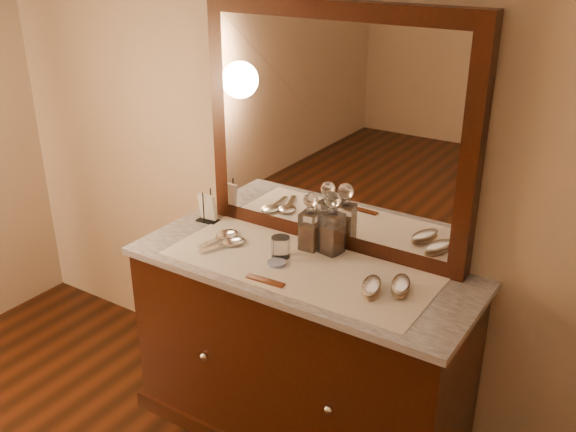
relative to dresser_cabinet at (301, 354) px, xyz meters
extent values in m
plane|color=tan|center=(0.00, 0.29, 0.99)|extent=(4.50, 4.50, 0.00)
cube|color=black|center=(0.00, 0.00, 0.00)|extent=(1.40, 0.55, 0.82)
cube|color=black|center=(0.00, 0.00, -0.37)|extent=(1.46, 0.59, 0.08)
sphere|color=silver|center=(-0.30, -0.28, 0.04)|extent=(0.04, 0.04, 0.04)
sphere|color=silver|center=(0.30, -0.28, 0.04)|extent=(0.04, 0.04, 0.04)
cube|color=silver|center=(0.00, 0.00, 0.42)|extent=(1.44, 0.59, 0.03)
cube|color=black|center=(0.00, 0.25, 0.94)|extent=(1.20, 0.08, 1.00)
cube|color=white|center=(0.00, 0.21, 0.94)|extent=(1.06, 0.01, 0.86)
cube|color=white|center=(0.00, -0.02, 0.44)|extent=(1.10, 0.45, 0.00)
cylinder|color=silver|center=(-0.08, -0.06, 0.45)|extent=(0.09, 0.09, 0.01)
cube|color=brown|center=(-0.04, -0.20, 0.45)|extent=(0.16, 0.04, 0.01)
cube|color=black|center=(-0.59, 0.12, 0.44)|extent=(0.11, 0.07, 0.01)
cylinder|color=black|center=(-0.59, 0.09, 0.52)|extent=(0.01, 0.01, 0.15)
cylinder|color=black|center=(-0.59, 0.15, 0.52)|extent=(0.01, 0.01, 0.15)
cube|color=white|center=(-0.59, 0.12, 0.51)|extent=(0.08, 0.04, 0.12)
cube|color=brown|center=(-0.04, 0.13, 0.50)|extent=(0.07, 0.07, 0.11)
cube|color=white|center=(-0.04, 0.13, 0.53)|extent=(0.08, 0.08, 0.16)
cylinder|color=white|center=(-0.04, 0.13, 0.62)|extent=(0.04, 0.04, 0.03)
sphere|color=white|center=(-0.04, 0.13, 0.67)|extent=(0.07, 0.07, 0.06)
cube|color=brown|center=(0.05, 0.15, 0.51)|extent=(0.08, 0.08, 0.12)
cube|color=white|center=(0.05, 0.15, 0.53)|extent=(0.09, 0.09, 0.18)
cylinder|color=white|center=(0.05, 0.15, 0.63)|extent=(0.04, 0.04, 0.03)
sphere|color=white|center=(0.05, 0.15, 0.68)|extent=(0.08, 0.08, 0.07)
ellipsoid|color=#927859|center=(0.34, -0.05, 0.46)|extent=(0.12, 0.17, 0.02)
ellipsoid|color=silver|center=(0.34, -0.05, 0.48)|extent=(0.12, 0.17, 0.02)
ellipsoid|color=#927859|center=(0.43, 0.01, 0.46)|extent=(0.11, 0.17, 0.02)
ellipsoid|color=silver|center=(0.43, 0.01, 0.48)|extent=(0.11, 0.17, 0.02)
ellipsoid|color=silver|center=(-0.41, 0.04, 0.45)|extent=(0.10, 0.12, 0.02)
cube|color=silver|center=(-0.42, -0.06, 0.45)|extent=(0.04, 0.14, 0.01)
ellipsoid|color=silver|center=(-0.34, -0.01, 0.45)|extent=(0.12, 0.13, 0.02)
cube|color=silver|center=(-0.38, -0.10, 0.45)|extent=(0.07, 0.14, 0.01)
cylinder|color=white|center=(-0.10, 0.00, 0.49)|extent=(0.08, 0.08, 0.09)
camera|label=1|loc=(1.20, -1.95, 1.67)|focal=40.02mm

